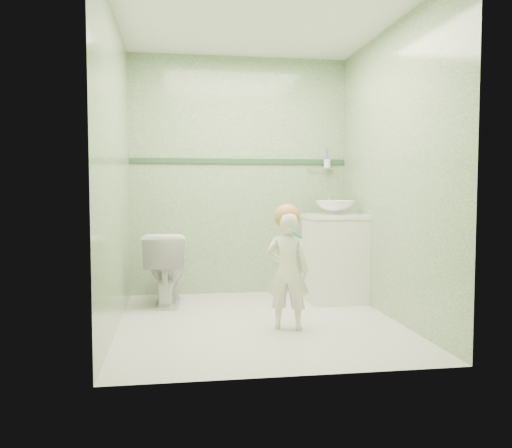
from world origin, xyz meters
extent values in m
plane|color=silver|center=(0.00, 0.00, 0.00)|extent=(2.50, 2.50, 0.00)
cube|color=gray|center=(0.00, 1.25, 1.20)|extent=(2.20, 0.04, 2.40)
cube|color=gray|center=(0.00, -1.25, 1.20)|extent=(2.20, 0.04, 2.40)
cube|color=gray|center=(-1.10, 0.00, 1.20)|extent=(0.04, 2.50, 2.40)
cube|color=gray|center=(1.10, 0.00, 1.20)|extent=(0.04, 2.50, 2.40)
plane|color=white|center=(0.00, 0.00, 2.40)|extent=(2.50, 2.50, 0.00)
cube|color=#2E4E35|center=(0.00, 1.24, 1.35)|extent=(2.20, 0.02, 0.05)
cube|color=silver|center=(0.84, 0.70, 0.40)|extent=(0.52, 0.50, 0.80)
cube|color=white|center=(0.84, 0.70, 0.81)|extent=(0.54, 0.52, 0.04)
imported|color=white|center=(0.84, 0.70, 0.89)|extent=(0.37, 0.37, 0.13)
cylinder|color=silver|center=(0.84, 0.90, 0.95)|extent=(0.03, 0.03, 0.18)
cylinder|color=silver|center=(0.84, 0.85, 1.03)|extent=(0.02, 0.12, 0.02)
cylinder|color=silver|center=(0.84, 1.20, 1.28)|extent=(0.26, 0.02, 0.02)
cylinder|color=silver|center=(0.90, 1.18, 1.33)|extent=(0.07, 0.07, 0.09)
cylinder|color=purple|center=(0.90, 1.17, 1.40)|extent=(0.01, 0.01, 0.17)
cylinder|color=blue|center=(0.89, 1.17, 1.40)|extent=(0.01, 0.01, 0.17)
imported|color=white|center=(-0.74, 0.80, 0.34)|extent=(0.42, 0.68, 0.67)
imported|color=beige|center=(0.18, -0.23, 0.44)|extent=(0.37, 0.30, 0.89)
sphere|color=#C28147|center=(0.18, -0.21, 0.85)|extent=(0.20, 0.20, 0.20)
cylinder|color=teal|center=(0.22, -0.38, 0.73)|extent=(0.11, 0.11, 0.06)
cube|color=white|center=(0.18, -0.32, 0.77)|extent=(0.03, 0.03, 0.02)
camera|label=1|loc=(-0.66, -4.15, 1.06)|focal=37.33mm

